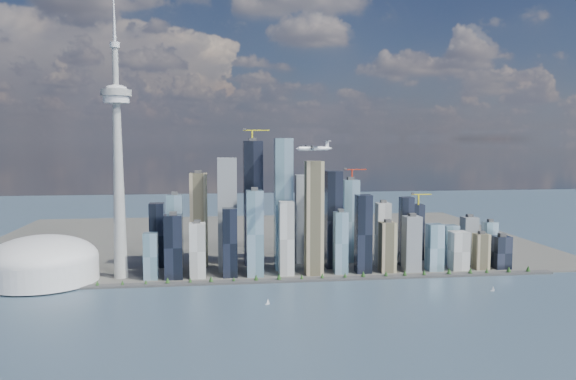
{
  "coord_description": "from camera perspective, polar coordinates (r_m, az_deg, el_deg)",
  "views": [
    {
      "loc": [
        -117.71,
        -782.87,
        268.92
      ],
      "look_at": [
        17.98,
        260.0,
        173.14
      ],
      "focal_mm": 35.0,
      "sensor_mm": 36.0,
      "label": 1
    }
  ],
  "objects": [
    {
      "name": "shoreline_trees",
      "position": [
        1071.61,
        -0.89,
        -8.85
      ],
      "size": [
        960.53,
        7.2,
        8.8
      ],
      "color": "#3F2D1E",
      "rests_on": "seawall"
    },
    {
      "name": "sailboat_east",
      "position": [
        1072.01,
        20.09,
        -9.46
      ],
      "size": [
        7.3,
        4.1,
        10.29
      ],
      "rotation": [
        0.0,
        0.0,
        -0.36
      ],
      "color": "white",
      "rests_on": "ground"
    },
    {
      "name": "dome_stadium",
      "position": [
        1152.88,
        -23.65,
        -6.72
      ],
      "size": [
        200.0,
        200.0,
        86.0
      ],
      "color": "white",
      "rests_on": "land"
    },
    {
      "name": "sailboat_west",
      "position": [
        932.63,
        -2.07,
        -11.34
      ],
      "size": [
        7.8,
        3.82,
        10.84
      ],
      "rotation": [
        0.0,
        0.0,
        0.27
      ],
      "color": "white",
      "rests_on": "ground"
    },
    {
      "name": "needle_tower",
      "position": [
        1108.46,
        -16.9,
        3.27
      ],
      "size": [
        56.0,
        56.0,
        550.5
      ],
      "color": "#959691",
      "rests_on": "land"
    },
    {
      "name": "seawall",
      "position": [
        1073.27,
        -0.89,
        -9.2
      ],
      "size": [
        1100.0,
        22.0,
        4.0
      ],
      "primitive_type": "cube",
      "color": "#383838",
      "rests_on": "ground"
    },
    {
      "name": "skyscraper_cluster",
      "position": [
        1147.66,
        1.57,
        -3.76
      ],
      "size": [
        736.0,
        142.0,
        288.1
      ],
      "color": "black",
      "rests_on": "land"
    },
    {
      "name": "land",
      "position": [
        1511.38,
        -2.84,
        -4.99
      ],
      "size": [
        1400.0,
        900.0,
        3.0
      ],
      "primitive_type": "cube",
      "color": "#4C4C47",
      "rests_on": "ground"
    },
    {
      "name": "airplane",
      "position": [
        1016.1,
        2.65,
        4.29
      ],
      "size": [
        71.41,
        63.73,
        17.7
      ],
      "rotation": [
        0.0,
        0.0,
        0.29
      ],
      "color": "white",
      "rests_on": "ground"
    },
    {
      "name": "ground",
      "position": [
        836.09,
        1.11,
        -13.56
      ],
      "size": [
        4000.0,
        4000.0,
        0.0
      ],
      "primitive_type": "plane",
      "color": "#324558",
      "rests_on": "ground"
    }
  ]
}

